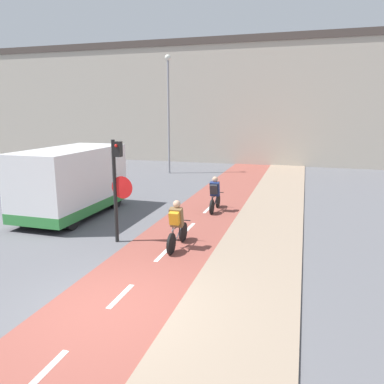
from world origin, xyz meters
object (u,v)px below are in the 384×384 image
Objects in this scene: street_lamp_far at (168,103)px; cyclist_near at (177,225)px; cyclist_far at (215,194)px; traffic_light_pole at (117,180)px; van at (72,183)px.

street_lamp_far is 4.28× the size of cyclist_near.
street_lamp_far reaches higher than cyclist_far.
traffic_light_pole is at bearing -114.39° from cyclist_far.
van is at bearing -90.40° from street_lamp_far.
street_lamp_far is at bearing 89.60° from van.
cyclist_near is (4.83, -12.55, -3.68)m from street_lamp_far.
cyclist_far is (0.10, 4.31, -0.01)m from cyclist_near.
cyclist_near is (1.85, -0.01, -1.23)m from traffic_light_pole.
street_lamp_far is 13.94m from cyclist_near.
traffic_light_pole is at bearing -35.17° from van.
cyclist_far is (1.95, 4.30, -1.24)m from traffic_light_pole.
street_lamp_far is 10.29m from cyclist_far.
cyclist_far is 0.34× the size of van.
street_lamp_far reaches higher than van.
traffic_light_pole reaches higher than cyclist_near.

